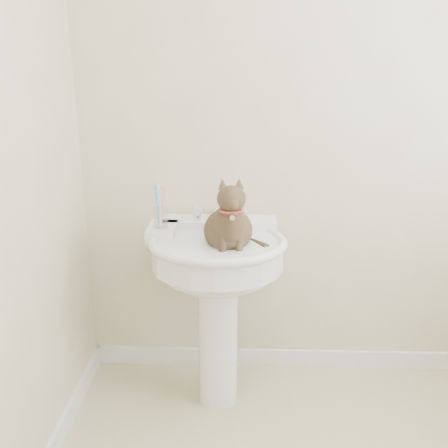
{
  "coord_description": "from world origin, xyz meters",
  "views": [
    {
      "loc": [
        -0.36,
        -1.18,
        1.5
      ],
      "look_at": [
        -0.42,
        0.78,
        0.87
      ],
      "focal_mm": 40.0,
      "sensor_mm": 36.0,
      "label": 1
    }
  ],
  "objects": [
    {
      "name": "wall_back",
      "position": [
        0.0,
        1.1,
        1.25
      ],
      "size": [
        2.2,
        0.0,
        2.5
      ],
      "primitive_type": null,
      "color": "beige",
      "rests_on": "ground"
    },
    {
      "name": "baseboard_back",
      "position": [
        0.0,
        1.09,
        0.04
      ],
      "size": [
        2.2,
        0.02,
        0.09
      ],
      "primitive_type": "cube",
      "color": "white",
      "rests_on": "floor"
    },
    {
      "name": "pedestal_sink",
      "position": [
        -0.45,
        0.81,
        0.65
      ],
      "size": [
        0.6,
        0.59,
        0.83
      ],
      "color": "white",
      "rests_on": "floor"
    },
    {
      "name": "faucet",
      "position": [
        -0.45,
        0.96,
        0.87
      ],
      "size": [
        0.28,
        0.12,
        0.14
      ],
      "color": "silver",
      "rests_on": "pedestal_sink"
    },
    {
      "name": "soap_bar",
      "position": [
        -0.41,
        1.04,
        0.84
      ],
      "size": [
        0.1,
        0.07,
        0.03
      ],
      "primitive_type": "cube",
      "rotation": [
        0.0,
        0.0,
        0.18
      ],
      "color": "#FA2C15",
      "rests_on": "pedestal_sink"
    },
    {
      "name": "toothbrush_cup",
      "position": [
        -0.7,
        0.85,
        0.88
      ],
      "size": [
        0.07,
        0.07,
        0.18
      ],
      "rotation": [
        0.0,
        0.0,
        -0.01
      ],
      "color": "silver",
      "rests_on": "pedestal_sink"
    },
    {
      "name": "cat",
      "position": [
        -0.4,
        0.76,
        0.87
      ],
      "size": [
        0.22,
        0.28,
        0.41
      ],
      "rotation": [
        0.0,
        0.0,
        0.13
      ],
      "color": "#4F3B2A",
      "rests_on": "pedestal_sink"
    }
  ]
}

